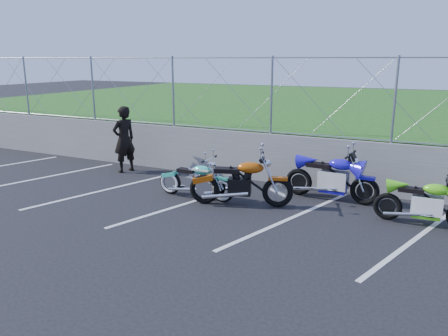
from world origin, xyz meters
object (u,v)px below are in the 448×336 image
at_px(sportbike_green, 426,205).
at_px(person_standing, 124,139).
at_px(naked_orange, 242,184).
at_px(sportbike_blue, 332,180).
at_px(cruiser_turquoise, 197,182).

xyz_separation_m(sportbike_green, person_standing, (-8.04, 0.82, 0.53)).
bearing_deg(naked_orange, sportbike_blue, 19.18).
bearing_deg(sportbike_green, sportbike_blue, 158.83).
height_order(sportbike_blue, person_standing, person_standing).
height_order(naked_orange, person_standing, person_standing).
bearing_deg(sportbike_green, cruiser_turquoise, -174.17).
bearing_deg(cruiser_turquoise, sportbike_green, 5.87).
xyz_separation_m(cruiser_turquoise, sportbike_blue, (2.91, 1.26, 0.09)).
bearing_deg(sportbike_blue, person_standing, -176.74).
bearing_deg(naked_orange, person_standing, 145.99).
relative_size(cruiser_turquoise, sportbike_green, 1.04).
xyz_separation_m(sportbike_blue, person_standing, (-6.02, 0.01, 0.47)).
bearing_deg(sportbike_green, person_standing, 174.81).
xyz_separation_m(naked_orange, sportbike_green, (3.75, 0.47, -0.07)).
height_order(sportbike_green, person_standing, person_standing).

